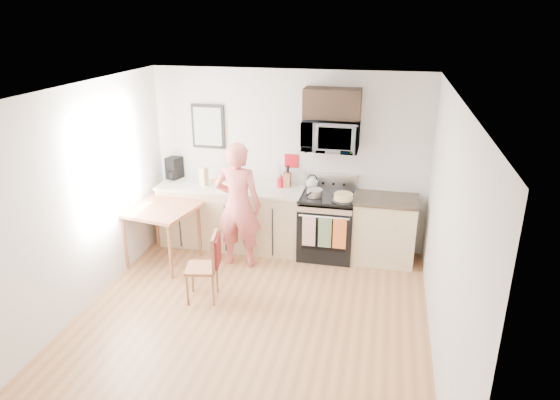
% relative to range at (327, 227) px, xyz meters
% --- Properties ---
extents(floor, '(4.60, 4.60, 0.00)m').
position_rel_range_xyz_m(floor, '(-0.63, -1.98, -0.44)').
color(floor, '#956139').
rests_on(floor, ground).
extents(back_wall, '(4.00, 0.04, 2.60)m').
position_rel_range_xyz_m(back_wall, '(-0.63, 0.32, 0.86)').
color(back_wall, beige).
rests_on(back_wall, floor).
extents(front_wall, '(4.00, 0.04, 2.60)m').
position_rel_range_xyz_m(front_wall, '(-0.63, -4.28, 0.86)').
color(front_wall, beige).
rests_on(front_wall, floor).
extents(left_wall, '(0.04, 4.60, 2.60)m').
position_rel_range_xyz_m(left_wall, '(-2.63, -1.98, 0.86)').
color(left_wall, beige).
rests_on(left_wall, floor).
extents(right_wall, '(0.04, 4.60, 2.60)m').
position_rel_range_xyz_m(right_wall, '(1.37, -1.98, 0.86)').
color(right_wall, beige).
rests_on(right_wall, floor).
extents(ceiling, '(4.00, 4.60, 0.04)m').
position_rel_range_xyz_m(ceiling, '(-0.63, -1.98, 2.16)').
color(ceiling, silver).
rests_on(ceiling, back_wall).
extents(window, '(0.06, 1.40, 1.50)m').
position_rel_range_xyz_m(window, '(-2.59, -1.18, 1.11)').
color(window, silver).
rests_on(window, left_wall).
extents(cabinet_left, '(2.10, 0.60, 0.90)m').
position_rel_range_xyz_m(cabinet_left, '(-1.43, 0.02, 0.01)').
color(cabinet_left, tan).
rests_on(cabinet_left, floor).
extents(countertop_left, '(2.14, 0.64, 0.04)m').
position_rel_range_xyz_m(countertop_left, '(-1.43, 0.02, 0.48)').
color(countertop_left, beige).
rests_on(countertop_left, cabinet_left).
extents(cabinet_right, '(0.84, 0.60, 0.90)m').
position_rel_range_xyz_m(cabinet_right, '(0.80, 0.02, 0.01)').
color(cabinet_right, tan).
rests_on(cabinet_right, floor).
extents(countertop_right, '(0.88, 0.64, 0.04)m').
position_rel_range_xyz_m(countertop_right, '(0.80, 0.02, 0.48)').
color(countertop_right, black).
rests_on(countertop_right, cabinet_right).
extents(range, '(0.76, 0.70, 1.16)m').
position_rel_range_xyz_m(range, '(0.00, 0.00, 0.00)').
color(range, black).
rests_on(range, floor).
extents(microwave, '(0.76, 0.51, 0.42)m').
position_rel_range_xyz_m(microwave, '(-0.00, 0.10, 1.32)').
color(microwave, silver).
rests_on(microwave, back_wall).
extents(upper_cabinet, '(0.76, 0.35, 0.40)m').
position_rel_range_xyz_m(upper_cabinet, '(-0.00, 0.15, 1.74)').
color(upper_cabinet, black).
rests_on(upper_cabinet, back_wall).
extents(wall_art, '(0.50, 0.04, 0.65)m').
position_rel_range_xyz_m(wall_art, '(-1.83, 0.30, 1.31)').
color(wall_art, black).
rests_on(wall_art, back_wall).
extents(wall_trivet, '(0.20, 0.02, 0.20)m').
position_rel_range_xyz_m(wall_trivet, '(-0.58, 0.31, 0.86)').
color(wall_trivet, '#A60E19').
rests_on(wall_trivet, back_wall).
extents(person, '(0.65, 0.43, 1.76)m').
position_rel_range_xyz_m(person, '(-1.15, -0.53, 0.44)').
color(person, '#C13C35').
rests_on(person, floor).
extents(dining_table, '(0.89, 0.89, 0.83)m').
position_rel_range_xyz_m(dining_table, '(-2.20, -0.70, 0.30)').
color(dining_table, brown).
rests_on(dining_table, floor).
extents(chair, '(0.47, 0.43, 0.87)m').
position_rel_range_xyz_m(chair, '(-1.20, -1.48, 0.12)').
color(chair, brown).
rests_on(chair, floor).
extents(knife_block, '(0.10, 0.14, 0.21)m').
position_rel_range_xyz_m(knife_block, '(-0.62, 0.20, 0.61)').
color(knife_block, brown).
rests_on(knife_block, countertop_left).
extents(utensil_crock, '(0.12, 0.12, 0.35)m').
position_rel_range_xyz_m(utensil_crock, '(-0.71, 0.18, 0.64)').
color(utensil_crock, '#A60E19').
rests_on(utensil_crock, countertop_left).
extents(fruit_bowl, '(0.30, 0.30, 0.10)m').
position_rel_range_xyz_m(fruit_bowl, '(-1.63, 0.09, 0.54)').
color(fruit_bowl, silver).
rests_on(fruit_bowl, countertop_left).
extents(milk_carton, '(0.13, 0.13, 0.27)m').
position_rel_range_xyz_m(milk_carton, '(-1.82, 0.00, 0.64)').
color(milk_carton, tan).
rests_on(milk_carton, countertop_left).
extents(coffee_maker, '(0.24, 0.30, 0.33)m').
position_rel_range_xyz_m(coffee_maker, '(-2.38, 0.22, 0.66)').
color(coffee_maker, black).
rests_on(coffee_maker, countertop_left).
extents(bread_bag, '(0.33, 0.25, 0.11)m').
position_rel_range_xyz_m(bread_bag, '(-1.43, -0.10, 0.56)').
color(bread_bag, tan).
rests_on(bread_bag, countertop_left).
extents(cake, '(0.31, 0.31, 0.10)m').
position_rel_range_xyz_m(cake, '(0.23, -0.17, 0.54)').
color(cake, black).
rests_on(cake, range).
extents(kettle, '(0.17, 0.17, 0.22)m').
position_rel_range_xyz_m(kettle, '(-0.26, 0.22, 0.58)').
color(kettle, silver).
rests_on(kettle, range).
extents(pot, '(0.22, 0.36, 0.11)m').
position_rel_range_xyz_m(pot, '(-0.17, -0.10, 0.54)').
color(pot, silver).
rests_on(pot, range).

